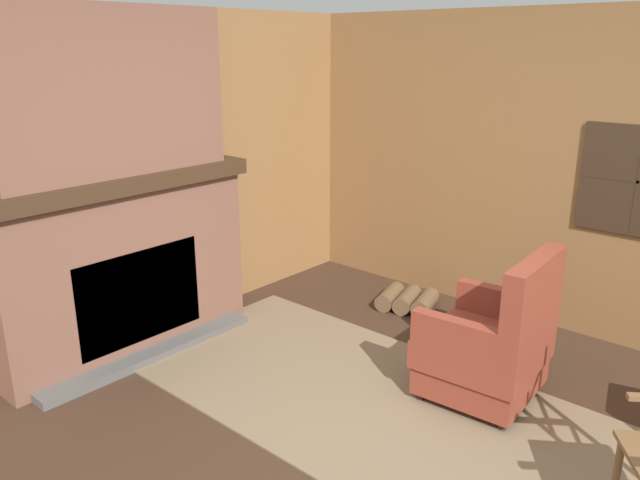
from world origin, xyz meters
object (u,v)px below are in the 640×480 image
firewood_stack (407,300)px  oil_lamp_vase (56,166)px  decorative_plate_on_mantel (93,154)px  armchair (490,347)px  storage_case (202,152)px

firewood_stack → oil_lamp_vase: (-1.14, -2.33, 1.33)m
firewood_stack → oil_lamp_vase: bearing=-116.0°
oil_lamp_vase → decorative_plate_on_mantel: (-0.02, 0.27, 0.04)m
firewood_stack → decorative_plate_on_mantel: (-1.16, -2.06, 1.37)m
armchair → decorative_plate_on_mantel: 2.84m
armchair → oil_lamp_vase: size_ratio=3.24×
armchair → oil_lamp_vase: (-2.30, -1.49, 1.05)m
decorative_plate_on_mantel → oil_lamp_vase: bearing=-85.7°
storage_case → decorative_plate_on_mantel: bearing=-91.3°
firewood_stack → decorative_plate_on_mantel: size_ratio=1.82×
armchair → storage_case: storage_case is taller
armchair → storage_case: (-2.30, -0.34, 1.00)m
firewood_stack → storage_case: (-1.14, -1.18, 1.28)m
oil_lamp_vase → decorative_plate_on_mantel: size_ratio=1.02×
firewood_stack → decorative_plate_on_mantel: bearing=-119.3°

